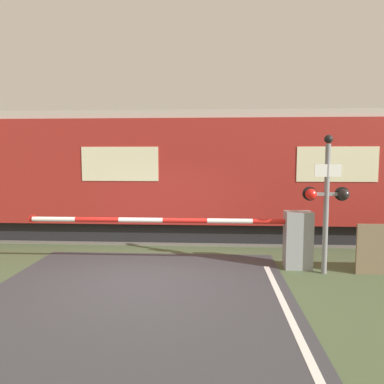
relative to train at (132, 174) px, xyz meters
The scene contains 5 objects.
ground_plane 5.04m from the train, 74.26° to the right, with size 80.00×80.00×0.00m, color #475638.
track_bed 2.31m from the train, ahead, with size 36.00×3.20×0.13m.
train is the anchor object (origin of this frame).
crossing_barrier 5.44m from the train, 40.98° to the right, with size 6.57×0.44×1.30m.
signal_post 6.36m from the train, 37.30° to the right, with size 0.98×0.26×2.99m.
Camera 1 is at (1.40, -7.46, 2.56)m, focal length 35.00 mm.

